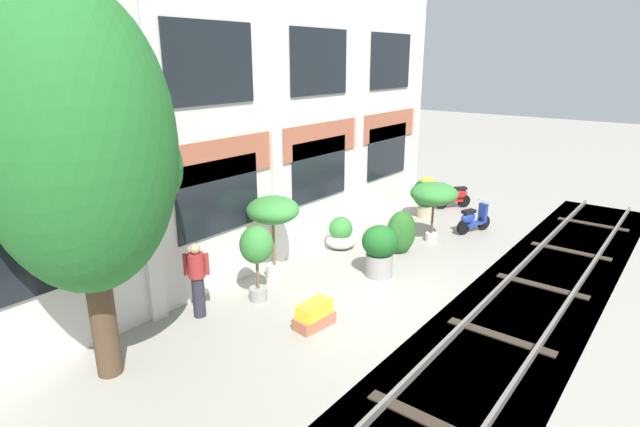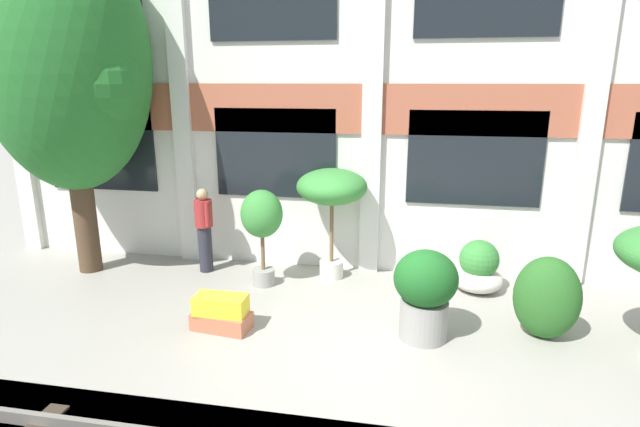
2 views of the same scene
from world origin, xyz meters
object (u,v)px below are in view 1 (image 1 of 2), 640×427
(potted_plant_low_pan, at_px, (434,195))
(scooter_second_parked, at_px, (473,219))
(resident_by_doorway, at_px, (197,278))
(broadleaf_tree, at_px, (79,150))
(potted_plant_stone_basin, at_px, (427,194))
(potted_plant_fluted_column, at_px, (380,248))
(potted_plant_wide_bowl, at_px, (341,235))
(potted_plant_square_trough, at_px, (314,315))
(topiary_hedge, at_px, (401,232))
(scooter_near_curb, at_px, (455,196))
(potted_plant_tall_urn, at_px, (273,214))
(potted_plant_terracotta_small, at_px, (257,250))

(potted_plant_low_pan, distance_m, scooter_second_parked, 1.91)
(scooter_second_parked, height_order, resident_by_doorway, resident_by_doorway)
(broadleaf_tree, distance_m, potted_plant_stone_basin, 11.93)
(potted_plant_fluted_column, relative_size, scooter_second_parked, 1.00)
(potted_plant_wide_bowl, distance_m, potted_plant_square_trough, 4.49)
(resident_by_doorway, distance_m, topiary_hedge, 6.04)
(topiary_hedge, bearing_deg, broadleaf_tree, 171.61)
(potted_plant_square_trough, xyz_separation_m, potted_plant_low_pan, (6.05, 0.37, 1.18))
(broadleaf_tree, distance_m, resident_by_doorway, 3.80)
(potted_plant_low_pan, bearing_deg, resident_by_doorway, 165.80)
(scooter_near_curb, height_order, topiary_hedge, topiary_hedge)
(resident_by_doorway, bearing_deg, potted_plant_square_trough, 75.87)
(potted_plant_low_pan, bearing_deg, topiary_hedge, 169.05)
(broadleaf_tree, relative_size, topiary_hedge, 5.27)
(potted_plant_stone_basin, xyz_separation_m, scooter_second_parked, (-0.55, -1.88, -0.39))
(potted_plant_wide_bowl, bearing_deg, broadleaf_tree, -177.30)
(potted_plant_stone_basin, height_order, scooter_near_curb, potted_plant_stone_basin)
(potted_plant_tall_urn, distance_m, scooter_near_curb, 8.61)
(potted_plant_low_pan, bearing_deg, potted_plant_square_trough, -176.54)
(potted_plant_fluted_column, height_order, potted_plant_tall_urn, potted_plant_tall_urn)
(broadleaf_tree, distance_m, potted_plant_terracotta_small, 4.46)
(resident_by_doorway, bearing_deg, potted_plant_terracotta_small, 118.50)
(potted_plant_square_trough, distance_m, potted_plant_fluted_column, 3.01)
(potted_plant_stone_basin, distance_m, scooter_second_parked, 2.00)
(broadleaf_tree, relative_size, potted_plant_wide_bowl, 6.94)
(potted_plant_wide_bowl, relative_size, potted_plant_low_pan, 0.52)
(scooter_second_parked, bearing_deg, potted_plant_tall_urn, 178.59)
(potted_plant_wide_bowl, height_order, topiary_hedge, topiary_hedge)
(potted_plant_wide_bowl, relative_size, potted_plant_square_trough, 1.02)
(potted_plant_fluted_column, bearing_deg, scooter_second_parked, -7.23)
(potted_plant_square_trough, relative_size, scooter_near_curb, 0.79)
(potted_plant_low_pan, distance_m, topiary_hedge, 1.63)
(potted_plant_wide_bowl, bearing_deg, resident_by_doorway, 179.79)
(potted_plant_tall_urn, bearing_deg, scooter_second_parked, -22.65)
(topiary_hedge, bearing_deg, potted_plant_tall_urn, 153.60)
(potted_plant_stone_basin, distance_m, potted_plant_wide_bowl, 4.23)
(broadleaf_tree, distance_m, scooter_second_parked, 11.70)
(potted_plant_square_trough, relative_size, potted_plant_tall_urn, 0.44)
(potted_plant_terracotta_small, height_order, scooter_near_curb, potted_plant_terracotta_small)
(potted_plant_tall_urn, relative_size, topiary_hedge, 1.70)
(potted_plant_wide_bowl, bearing_deg, scooter_near_curb, -8.95)
(potted_plant_wide_bowl, height_order, potted_plant_tall_urn, potted_plant_tall_urn)
(potted_plant_terracotta_small, distance_m, potted_plant_tall_urn, 1.36)
(broadleaf_tree, height_order, potted_plant_stone_basin, broadleaf_tree)
(potted_plant_fluted_column, distance_m, potted_plant_terracotta_small, 3.21)
(potted_plant_wide_bowl, xyz_separation_m, potted_plant_low_pan, (2.13, -1.81, 1.04))
(broadleaf_tree, bearing_deg, potted_plant_fluted_column, -13.60)
(potted_plant_fluted_column, relative_size, potted_plant_low_pan, 0.74)
(topiary_hedge, bearing_deg, potted_plant_terracotta_small, 166.33)
(potted_plant_terracotta_small, xyz_separation_m, scooter_second_parked, (7.41, -2.03, -0.78))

